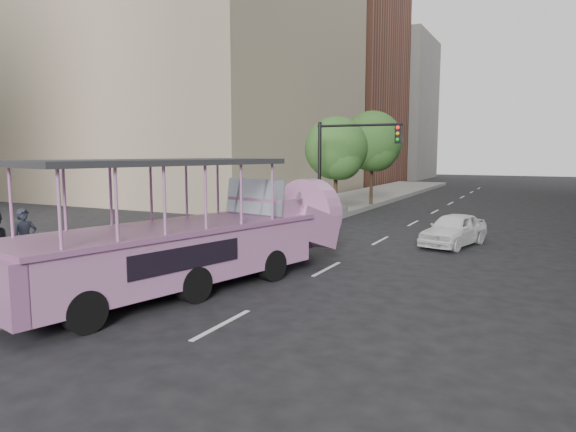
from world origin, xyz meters
name	(u,v)px	position (x,y,z in m)	size (l,w,h in m)	color
ground	(233,296)	(0.00, 0.00, 0.00)	(160.00, 160.00, 0.00)	black
sidewalk	(244,227)	(-5.75, 10.00, 0.15)	(5.50, 80.00, 0.30)	gray
kerb_wall	(184,254)	(-3.12, 2.00, 0.48)	(0.24, 30.00, 0.36)	gray
guardrail	(184,234)	(-3.12, 2.00, 1.14)	(0.07, 22.00, 0.71)	#A1A2A5
duck_boat	(202,239)	(-1.35, 0.55, 1.32)	(5.03, 10.96, 3.54)	black
car	(454,230)	(3.95, 10.15, 0.66)	(1.55, 3.85, 1.31)	white
pedestrian_near	(25,240)	(-6.18, -1.35, 1.21)	(0.67, 0.44, 1.82)	#212430
parking_sign	(252,208)	(-2.84, 5.79, 1.61)	(0.23, 0.54, 2.52)	black
traffic_signal	(342,157)	(-1.70, 12.50, 3.50)	(4.20, 0.32, 5.20)	black
street_tree_near	(337,151)	(-3.30, 15.93, 3.82)	(3.52, 3.52, 5.72)	#352518
street_tree_far	(373,144)	(-3.10, 21.93, 4.31)	(3.97, 3.97, 6.45)	#352518
midrise_brick	(320,76)	(-18.00, 48.00, 13.00)	(18.00, 16.00, 26.00)	brown
midrise_stone_b	(375,110)	(-16.00, 64.00, 10.00)	(16.00, 14.00, 20.00)	slate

